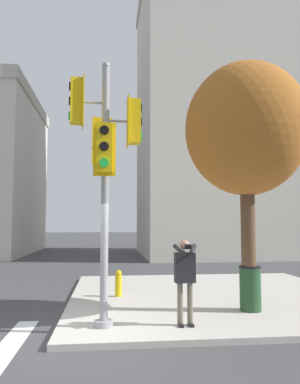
{
  "coord_description": "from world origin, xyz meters",
  "views": [
    {
      "loc": [
        0.48,
        -6.98,
        2.12
      ],
      "look_at": [
        1.34,
        0.67,
        2.76
      ],
      "focal_mm": 35.0,
      "sensor_mm": 36.0,
      "label": 1
    }
  ],
  "objects_px": {
    "street_tree": "(246,130)",
    "fire_hydrant": "(118,283)",
    "person_photographer": "(185,274)",
    "trash_bin": "(250,288)",
    "traffic_signal_pole": "(104,150)"
  },
  "relations": [
    {
      "from": "person_photographer",
      "to": "street_tree",
      "type": "bearing_deg",
      "value": 30.6
    },
    {
      "from": "fire_hydrant",
      "to": "trash_bin",
      "type": "distance_m",
      "value": 3.59
    },
    {
      "from": "person_photographer",
      "to": "trash_bin",
      "type": "xyz_separation_m",
      "value": [
        1.74,
        1.05,
        -0.49
      ]
    },
    {
      "from": "street_tree",
      "to": "fire_hydrant",
      "type": "relative_size",
      "value": 8.13
    },
    {
      "from": "person_photographer",
      "to": "street_tree",
      "type": "height_order",
      "value": "street_tree"
    },
    {
      "from": "street_tree",
      "to": "fire_hydrant",
      "type": "height_order",
      "value": "street_tree"
    },
    {
      "from": "fire_hydrant",
      "to": "traffic_signal_pole",
      "type": "bearing_deg",
      "value": -97.33
    },
    {
      "from": "traffic_signal_pole",
      "to": "fire_hydrant",
      "type": "xyz_separation_m",
      "value": [
        0.38,
        2.99,
        -3.1
      ]
    },
    {
      "from": "traffic_signal_pole",
      "to": "street_tree",
      "type": "relative_size",
      "value": 0.91
    },
    {
      "from": "fire_hydrant",
      "to": "trash_bin",
      "type": "bearing_deg",
      "value": -34.17
    },
    {
      "from": "traffic_signal_pole",
      "to": "person_photographer",
      "type": "bearing_deg",
      "value": -2.82
    },
    {
      "from": "street_tree",
      "to": "fire_hydrant",
      "type": "bearing_deg",
      "value": 144.83
    },
    {
      "from": "street_tree",
      "to": "trash_bin",
      "type": "xyz_separation_m",
      "value": [
        0.04,
        0.05,
        -3.68
      ]
    },
    {
      "from": "street_tree",
      "to": "trash_bin",
      "type": "relative_size",
      "value": 5.72
    },
    {
      "from": "traffic_signal_pole",
      "to": "person_photographer",
      "type": "relative_size",
      "value": 3.18
    }
  ]
}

